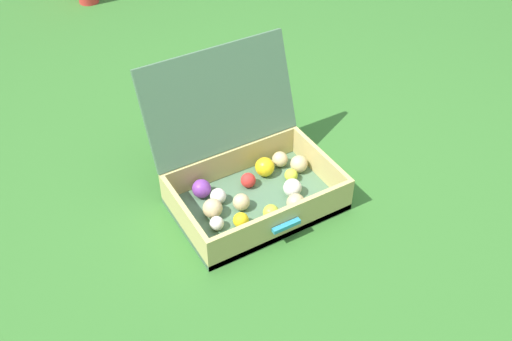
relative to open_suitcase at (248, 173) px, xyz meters
name	(u,v)px	position (x,y,z in m)	size (l,w,h in m)	color
ground_plane	(277,200)	(0.08, -0.08, -0.11)	(16.00, 16.00, 0.00)	#336B28
open_suitcase	(248,173)	(0.00, 0.00, 0.00)	(0.61, 0.56, 0.52)	#4C7051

